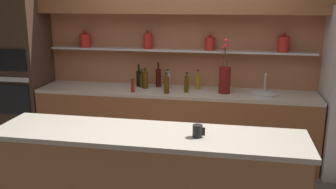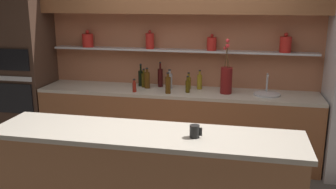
% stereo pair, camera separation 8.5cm
% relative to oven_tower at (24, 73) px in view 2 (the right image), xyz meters
% --- Properties ---
extents(back_wall_unit, '(5.20, 0.44, 2.60)m').
position_rel_oven_tower_xyz_m(back_wall_unit, '(2.25, 0.29, 0.49)').
color(back_wall_unit, '#A86647').
rests_on(back_wall_unit, ground_plane).
extents(back_counter_unit, '(3.57, 0.62, 0.92)m').
position_rel_oven_tower_xyz_m(back_counter_unit, '(2.16, 0.00, -0.60)').
color(back_counter_unit, brown).
rests_on(back_counter_unit, ground_plane).
extents(island_counter, '(2.54, 0.61, 1.02)m').
position_rel_oven_tower_xyz_m(island_counter, '(2.25, -1.83, -0.55)').
color(island_counter, '#99603D').
rests_on(island_counter, ground_plane).
extents(oven_tower, '(0.71, 0.64, 2.13)m').
position_rel_oven_tower_xyz_m(oven_tower, '(0.00, 0.00, 0.00)').
color(oven_tower, '#3D281E').
rests_on(oven_tower, ground_plane).
extents(flower_vase, '(0.14, 0.17, 0.68)m').
position_rel_oven_tower_xyz_m(flower_vase, '(2.79, -0.02, 0.04)').
color(flower_vase, maroon).
rests_on(flower_vase, back_counter_unit).
extents(sink_fixture, '(0.32, 0.32, 0.25)m').
position_rel_oven_tower_xyz_m(sink_fixture, '(3.29, 0.01, -0.12)').
color(sink_fixture, '#B7B7BC').
rests_on(sink_fixture, back_counter_unit).
extents(bottle_spirit_0, '(0.07, 0.07, 0.27)m').
position_rel_oven_tower_xyz_m(bottle_spirit_0, '(2.08, -0.17, -0.03)').
color(bottle_spirit_0, '#4C2D0C').
rests_on(bottle_spirit_0, back_counter_unit).
extents(bottle_spirit_1, '(0.07, 0.07, 0.27)m').
position_rel_oven_tower_xyz_m(bottle_spirit_1, '(1.76, 0.05, -0.03)').
color(bottle_spirit_1, '#4C2D0C').
rests_on(bottle_spirit_1, back_counter_unit).
extents(bottle_spirit_2, '(0.07, 0.07, 0.25)m').
position_rel_oven_tower_xyz_m(bottle_spirit_2, '(2.05, 0.11, -0.04)').
color(bottle_spirit_2, gray).
rests_on(bottle_spirit_2, back_counter_unit).
extents(bottle_oil_3, '(0.06, 0.06, 0.22)m').
position_rel_oven_tower_xyz_m(bottle_oil_3, '(2.30, 0.12, -0.06)').
color(bottle_oil_3, brown).
rests_on(bottle_oil_3, back_counter_unit).
extents(bottle_oil_4, '(0.06, 0.06, 0.25)m').
position_rel_oven_tower_xyz_m(bottle_oil_4, '(1.70, 0.10, -0.04)').
color(bottle_oil_4, '#47380A').
rests_on(bottle_oil_4, back_counter_unit).
extents(bottle_sauce_5, '(0.05, 0.05, 0.17)m').
position_rel_oven_tower_xyz_m(bottle_sauce_5, '(1.65, -0.18, -0.07)').
color(bottle_sauce_5, maroon).
rests_on(bottle_sauce_5, back_counter_unit).
extents(bottle_oil_6, '(0.06, 0.06, 0.25)m').
position_rel_oven_tower_xyz_m(bottle_oil_6, '(2.44, 0.15, -0.04)').
color(bottle_oil_6, olive).
rests_on(bottle_oil_6, back_counter_unit).
extents(bottle_oil_7, '(0.05, 0.05, 0.21)m').
position_rel_oven_tower_xyz_m(bottle_oil_7, '(2.31, -0.06, -0.06)').
color(bottle_oil_7, '#47380A').
rests_on(bottle_oil_7, back_counter_unit).
extents(bottle_wine_8, '(0.07, 0.07, 0.30)m').
position_rel_oven_tower_xyz_m(bottle_wine_8, '(1.64, 0.16, -0.03)').
color(bottle_wine_8, black).
rests_on(bottle_wine_8, back_counter_unit).
extents(bottle_wine_9, '(0.07, 0.07, 0.33)m').
position_rel_oven_tower_xyz_m(bottle_wine_9, '(1.91, 0.18, -0.02)').
color(bottle_wine_9, '#380C0C').
rests_on(bottle_wine_9, back_counter_unit).
extents(coffee_mug, '(0.10, 0.08, 0.10)m').
position_rel_oven_tower_xyz_m(coffee_mug, '(2.66, -1.87, 0.01)').
color(coffee_mug, black).
rests_on(coffee_mug, island_counter).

